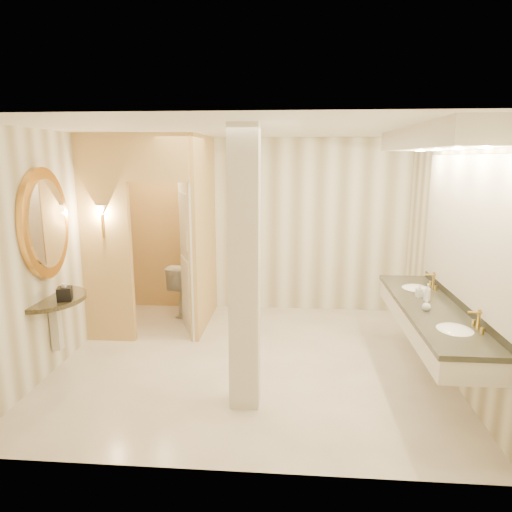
{
  "coord_description": "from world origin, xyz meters",
  "views": [
    {
      "loc": [
        0.46,
        -5.1,
        2.4
      ],
      "look_at": [
        0.04,
        0.2,
        1.25
      ],
      "focal_mm": 32.0,
      "sensor_mm": 36.0,
      "label": 1
    }
  ],
  "objects": [
    {
      "name": "floor",
      "position": [
        0.0,
        0.0,
        0.0
      ],
      "size": [
        4.5,
        4.5,
        0.0
      ],
      "primitive_type": "plane",
      "color": "white",
      "rests_on": "ground"
    },
    {
      "name": "ceiling",
      "position": [
        0.0,
        0.0,
        2.7
      ],
      "size": [
        4.5,
        4.5,
        0.0
      ],
      "primitive_type": "plane",
      "rotation": [
        3.14,
        0.0,
        0.0
      ],
      "color": "white",
      "rests_on": "wall_back"
    },
    {
      "name": "wall_back",
      "position": [
        0.0,
        2.0,
        1.35
      ],
      "size": [
        4.5,
        0.02,
        2.7
      ],
      "primitive_type": "cube",
      "color": "white",
      "rests_on": "floor"
    },
    {
      "name": "wall_front",
      "position": [
        0.0,
        -2.0,
        1.35
      ],
      "size": [
        4.5,
        0.02,
        2.7
      ],
      "primitive_type": "cube",
      "color": "white",
      "rests_on": "floor"
    },
    {
      "name": "wall_left",
      "position": [
        -2.25,
        0.0,
        1.35
      ],
      "size": [
        0.02,
        4.0,
        2.7
      ],
      "primitive_type": "cube",
      "color": "white",
      "rests_on": "floor"
    },
    {
      "name": "wall_right",
      "position": [
        2.25,
        0.0,
        1.35
      ],
      "size": [
        0.02,
        4.0,
        2.7
      ],
      "primitive_type": "cube",
      "color": "white",
      "rests_on": "floor"
    },
    {
      "name": "toilet_closet",
      "position": [
        -1.12,
        0.97,
        1.39
      ],
      "size": [
        1.5,
        1.55,
        2.7
      ],
      "color": "#D8B471",
      "rests_on": "floor"
    },
    {
      "name": "wall_sconce",
      "position": [
        -1.93,
        0.43,
        1.73
      ],
      "size": [
        0.14,
        0.14,
        0.42
      ],
      "color": "#B5903A",
      "rests_on": "toilet_closet"
    },
    {
      "name": "vanity",
      "position": [
        1.98,
        -0.4,
        1.63
      ],
      "size": [
        0.75,
        2.69,
        2.09
      ],
      "color": "beige",
      "rests_on": "floor"
    },
    {
      "name": "console_shelf",
      "position": [
        -2.21,
        -0.41,
        1.34
      ],
      "size": [
        0.93,
        0.93,
        1.91
      ],
      "color": "black",
      "rests_on": "floor"
    },
    {
      "name": "pillar",
      "position": [
        0.02,
        -0.97,
        1.35
      ],
      "size": [
        0.28,
        0.28,
        2.7
      ],
      "primitive_type": "cube",
      "color": "beige",
      "rests_on": "floor"
    },
    {
      "name": "tissue_box",
      "position": [
        -1.99,
        -0.53,
        0.95
      ],
      "size": [
        0.19,
        0.19,
        0.15
      ],
      "primitive_type": "cube",
      "rotation": [
        0.0,
        0.0,
        0.31
      ],
      "color": "black",
      "rests_on": "console_shelf"
    },
    {
      "name": "toilet",
      "position": [
        -1.1,
        1.67,
        0.41
      ],
      "size": [
        0.64,
        0.88,
        0.81
      ],
      "primitive_type": "imported",
      "rotation": [
        0.0,
        0.0,
        2.89
      ],
      "color": "white",
      "rests_on": "floor"
    },
    {
      "name": "soap_bottle_a",
      "position": [
        1.89,
        -0.09,
        0.95
      ],
      "size": [
        0.08,
        0.08,
        0.14
      ],
      "primitive_type": "imported",
      "rotation": [
        0.0,
        0.0,
        0.34
      ],
      "color": "beige",
      "rests_on": "vanity"
    },
    {
      "name": "soap_bottle_b",
      "position": [
        1.84,
        -0.56,
        0.93
      ],
      "size": [
        0.11,
        0.11,
        0.11
      ],
      "primitive_type": "imported",
      "rotation": [
        0.0,
        0.0,
        -0.31
      ],
      "color": "silver",
      "rests_on": "vanity"
    },
    {
      "name": "soap_bottle_c",
      "position": [
        1.93,
        -0.24,
        0.97
      ],
      "size": [
        0.1,
        0.1,
        0.2
      ],
      "primitive_type": "imported",
      "rotation": [
        0.0,
        0.0,
        -0.32
      ],
      "color": "#C6B28C",
      "rests_on": "vanity"
    }
  ]
}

